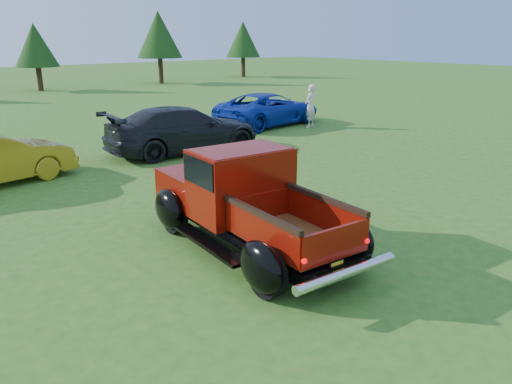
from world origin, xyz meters
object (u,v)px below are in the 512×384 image
show_car_grey (184,129)px  spectator (310,106)px  tree_mid_right (35,45)px  pickup_truck (241,199)px  tree_east (159,35)px  tree_far_east (243,40)px  show_car_blue (268,109)px

show_car_grey → spectator: bearing=-79.1°
tree_mid_right → spectator: (3.88, -21.61, -2.11)m
pickup_truck → spectator: bearing=43.5°
tree_east → pickup_truck: (-14.67, -28.67, -2.83)m
tree_far_east → spectator: (-14.12, -22.11, -2.38)m
show_car_blue → spectator: (0.96, -1.49, 0.19)m
tree_east → spectator: size_ratio=3.14×
tree_east → pickup_truck: 32.33m
show_car_grey → show_car_blue: 5.82m
tree_mid_right → tree_far_east: bearing=1.6°
tree_far_east → tree_mid_right: bearing=-178.4°
tree_east → pickup_truck: size_ratio=1.12×
tree_east → show_car_blue: (-6.07, -19.62, -2.99)m
tree_east → tree_far_east: (9.00, 1.00, -0.41)m
tree_mid_right → show_car_blue: 20.46m
pickup_truck → show_car_blue: (8.60, 9.05, -0.15)m
tree_mid_right → spectator: 22.06m
show_car_grey → spectator: size_ratio=2.92×
show_car_blue → tree_mid_right: bearing=1.8°
show_car_blue → tree_far_east: bearing=-42.7°
show_car_grey → show_car_blue: bearing=-63.4°
tree_far_east → spectator: bearing=-122.6°
tree_far_east → show_car_blue: (-15.07, -20.62, -2.58)m
pickup_truck → show_car_grey: 7.65m
spectator → tree_mid_right: bearing=-101.1°
tree_far_east → spectator: size_ratio=2.79×
tree_mid_right → pickup_truck: tree_mid_right is taller
spectator → tree_east: bearing=-124.9°
tree_mid_right → pickup_truck: bearing=-101.0°
tree_far_east → show_car_blue: 25.67m
tree_mid_right → tree_east: (9.00, -0.50, 0.68)m
tree_mid_right → pickup_truck: 29.80m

